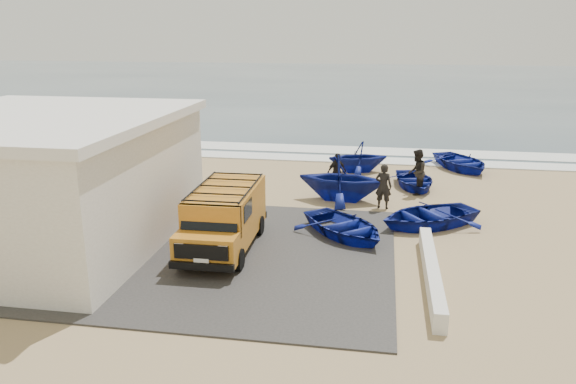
{
  "coord_description": "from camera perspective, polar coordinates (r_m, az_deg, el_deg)",
  "views": [
    {
      "loc": [
        3.45,
        -18.09,
        6.9
      ],
      "look_at": [
        0.16,
        1.2,
        1.2
      ],
      "focal_mm": 35.0,
      "sensor_mm": 36.0,
      "label": 1
    }
  ],
  "objects": [
    {
      "name": "boat_mid_left",
      "position": [
        23.37,
        5.5,
        1.41
      ],
      "size": [
        3.9,
        3.46,
        1.9
      ],
      "primitive_type": "imported",
      "rotation": [
        0.0,
        0.0,
        1.47
      ],
      "color": "navy",
      "rests_on": "ground"
    },
    {
      "name": "surf_line",
      "position": [
        31.06,
        3.07,
        3.44
      ],
      "size": [
        180.0,
        1.6,
        0.06
      ],
      "primitive_type": "cube",
      "color": "white",
      "rests_on": "ground"
    },
    {
      "name": "van",
      "position": [
        18.19,
        -6.5,
        -2.44
      ],
      "size": [
        2.01,
        4.84,
        2.06
      ],
      "rotation": [
        0.0,
        0.0,
        0.02
      ],
      "color": "orange",
      "rests_on": "ground"
    },
    {
      "name": "parapet",
      "position": [
        16.56,
        14.36,
        -7.9
      ],
      "size": [
        0.35,
        6.0,
        0.55
      ],
      "primitive_type": "cube",
      "color": "silver",
      "rests_on": "ground"
    },
    {
      "name": "slab",
      "position": [
        18.33,
        -8.41,
        -5.98
      ],
      "size": [
        12.0,
        10.0,
        0.05
      ],
      "primitive_type": "cube",
      "color": "#393734",
      "rests_on": "ground"
    },
    {
      "name": "boat_far_left",
      "position": [
        28.22,
        7.12,
        3.57
      ],
      "size": [
        3.54,
        3.27,
        1.55
      ],
      "primitive_type": "imported",
      "rotation": [
        0.0,
        0.0,
        -1.28
      ],
      "color": "navy",
      "rests_on": "ground"
    },
    {
      "name": "boat_near_left",
      "position": [
        19.4,
        5.76,
        -3.48
      ],
      "size": [
        4.4,
        4.51,
        0.76
      ],
      "primitive_type": "imported",
      "rotation": [
        0.0,
        0.0,
        0.72
      ],
      "color": "navy",
      "rests_on": "ground"
    },
    {
      "name": "ground",
      "position": [
        19.67,
        -1.05,
        -4.3
      ],
      "size": [
        160.0,
        160.0,
        0.0
      ],
      "primitive_type": "plane",
      "color": "tan"
    },
    {
      "name": "fisherman_back",
      "position": [
        24.79,
        4.96,
        2.04
      ],
      "size": [
        1.01,
        0.97,
        1.69
      ],
      "primitive_type": "imported",
      "rotation": [
        0.0,
        0.0,
        0.74
      ],
      "color": "black",
      "rests_on": "ground"
    },
    {
      "name": "boat_near_right",
      "position": [
        20.98,
        14.01,
        -2.31
      ],
      "size": [
        4.77,
        4.46,
        0.8
      ],
      "primitive_type": "imported",
      "rotation": [
        0.0,
        0.0,
        -0.99
      ],
      "color": "navy",
      "rests_on": "ground"
    },
    {
      "name": "boat_far_right",
      "position": [
        29.9,
        17.16,
        2.96
      ],
      "size": [
        4.21,
        4.73,
        0.81
      ],
      "primitive_type": "imported",
      "rotation": [
        0.0,
        0.0,
        0.44
      ],
      "color": "navy",
      "rests_on": "ground"
    },
    {
      "name": "fisherman_front",
      "position": [
        22.53,
        9.67,
        0.57
      ],
      "size": [
        0.75,
        0.58,
        1.82
      ],
      "primitive_type": "imported",
      "rotation": [
        0.0,
        0.0,
        2.91
      ],
      "color": "black",
      "rests_on": "ground"
    },
    {
      "name": "building",
      "position": [
        20.03,
        -23.81,
        1.15
      ],
      "size": [
        8.4,
        9.4,
        4.3
      ],
      "color": "white",
      "rests_on": "ground"
    },
    {
      "name": "ocean",
      "position": [
        74.49,
        7.11,
        10.81
      ],
      "size": [
        180.0,
        88.0,
        0.01
      ],
      "primitive_type": "cube",
      "color": "#385166",
      "rests_on": "ground"
    },
    {
      "name": "surf_wash",
      "position": [
        33.49,
        3.57,
        4.35
      ],
      "size": [
        180.0,
        2.2,
        0.04
      ],
      "primitive_type": "cube",
      "color": "white",
      "rests_on": "ground"
    },
    {
      "name": "boat_mid_right",
      "position": [
        25.89,
        12.66,
        1.16
      ],
      "size": [
        3.0,
        3.72,
        0.68
      ],
      "primitive_type": "imported",
      "rotation": [
        0.0,
        0.0,
        0.21
      ],
      "color": "navy",
      "rests_on": "ground"
    },
    {
      "name": "fisherman_middle",
      "position": [
        24.72,
        12.94,
        1.98
      ],
      "size": [
        0.93,
        1.1,
        1.98
      ],
      "primitive_type": "imported",
      "rotation": [
        0.0,
        0.0,
        -1.78
      ],
      "color": "black",
      "rests_on": "ground"
    }
  ]
}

